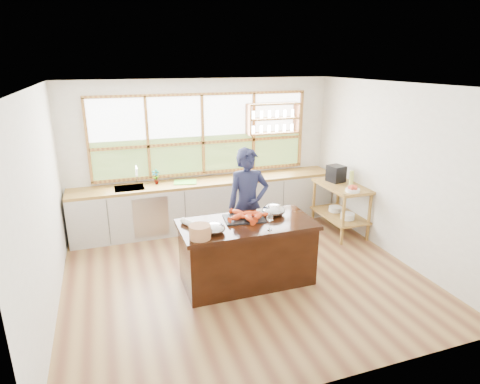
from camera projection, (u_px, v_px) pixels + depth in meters
name	position (u px, v px, depth m)	size (l,w,h in m)	color
ground_plane	(242.00, 274.00, 5.91)	(5.00, 5.00, 0.00)	olive
room_shell	(232.00, 150.00, 5.83)	(5.02, 4.52, 2.71)	white
back_counter	(207.00, 203.00, 7.51)	(4.90, 0.63, 0.90)	beige
right_shelf_unit	(341.00, 201.00, 7.19)	(0.62, 1.10, 0.90)	olive
island	(247.00, 252.00, 5.59)	(1.85, 0.90, 0.90)	black
cook	(248.00, 205.00, 6.14)	(0.65, 0.43, 1.78)	#181B38
potted_plant	(156.00, 177.00, 7.10)	(0.14, 0.10, 0.27)	slate
cutting_board	(185.00, 182.00, 7.24)	(0.40, 0.30, 0.01)	#57B330
espresso_machine	(336.00, 174.00, 7.26)	(0.26, 0.28, 0.30)	black
wine_bottle	(351.00, 179.00, 6.91)	(0.08, 0.08, 0.30)	#AEC058
fruit_bowl	(353.00, 189.00, 6.72)	(0.24, 0.24, 0.11)	white
slate_board	(244.00, 218.00, 5.57)	(0.55, 0.40, 0.02)	black
lobster_pile	(246.00, 216.00, 5.53)	(0.52, 0.48, 0.08)	red
mixing_bowl_left	(214.00, 228.00, 5.11)	(0.28, 0.28, 0.14)	#ACAEB3
mixing_bowl_right	(274.00, 210.00, 5.71)	(0.33, 0.33, 0.16)	#ACAEB3
wine_glass	(270.00, 218.00, 5.17)	(0.08, 0.08, 0.22)	white
wicker_basket	(200.00, 232.00, 4.94)	(0.27, 0.27, 0.17)	tan
parchment_roll	(189.00, 223.00, 5.32)	(0.08, 0.08, 0.30)	white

